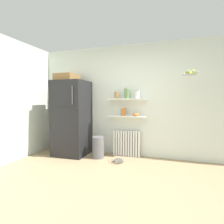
{
  "coord_description": "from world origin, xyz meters",
  "views": [
    {
      "loc": [
        0.96,
        -2.11,
        1.31
      ],
      "look_at": [
        -0.26,
        1.6,
        1.05
      ],
      "focal_mm": 28.57,
      "sensor_mm": 36.0,
      "label": 1
    }
  ],
  "objects": [
    {
      "name": "wall_shelf_upper",
      "position": [
        -0.0,
        1.89,
        1.34
      ],
      "size": [
        0.88,
        0.22,
        0.02
      ],
      "primitive_type": "cube",
      "color": "white"
    },
    {
      "name": "back_wall",
      "position": [
        0.0,
        2.05,
        1.3
      ],
      "size": [
        7.04,
        0.1,
        2.6
      ],
      "primitive_type": "cube",
      "color": "silver",
      "rests_on": "ground_plane"
    },
    {
      "name": "hanging_fruit_basket",
      "position": [
        1.29,
        1.54,
        1.82
      ],
      "size": [
        0.32,
        0.32,
        0.1
      ],
      "color": "#B2B2B7"
    },
    {
      "name": "refrigerator",
      "position": [
        -1.29,
        1.64,
        0.92
      ],
      "size": [
        0.76,
        0.75,
        1.93
      ],
      "color": "black",
      "rests_on": "ground_plane"
    },
    {
      "name": "pet_food_bowl",
      "position": [
        -0.07,
        1.46,
        0.03
      ],
      "size": [
        0.17,
        0.17,
        0.05
      ],
      "primitive_type": "cylinder",
      "color": "#B7B7BC",
      "rests_on": "ground_plane"
    },
    {
      "name": "radiator",
      "position": [
        -0.0,
        1.92,
        0.3
      ],
      "size": [
        0.63,
        0.12,
        0.59
      ],
      "color": "white",
      "rests_on": "ground_plane"
    },
    {
      "name": "trash_bin",
      "position": [
        -0.58,
        1.57,
        0.24
      ],
      "size": [
        0.26,
        0.26,
        0.48
      ],
      "primitive_type": "cylinder",
      "color": "slate",
      "rests_on": "ground_plane"
    },
    {
      "name": "ground_plane",
      "position": [
        0.0,
        0.5,
        0.0
      ],
      "size": [
        7.04,
        7.04,
        0.0
      ],
      "primitive_type": "plane",
      "color": "#9E8460"
    },
    {
      "name": "storage_jar_2",
      "position": [
        0.25,
        1.89,
        1.44
      ],
      "size": [
        0.1,
        0.1,
        0.19
      ],
      "color": "silver",
      "rests_on": "wall_shelf_upper"
    },
    {
      "name": "vase",
      "position": [
        -0.08,
        1.89,
        1.04
      ],
      "size": [
        0.1,
        0.1,
        0.18
      ],
      "primitive_type": "cylinder",
      "color": "#CC7033",
      "rests_on": "wall_shelf_lower"
    },
    {
      "name": "storage_jar_1",
      "position": [
        -0.0,
        1.89,
        1.47
      ],
      "size": [
        0.12,
        0.12,
        0.24
      ],
      "color": "#5B7F4C",
      "rests_on": "wall_shelf_upper"
    },
    {
      "name": "storage_jar_0",
      "position": [
        -0.25,
        1.89,
        1.43
      ],
      "size": [
        0.09,
        0.09,
        0.18
      ],
      "color": "olive",
      "rests_on": "wall_shelf_upper"
    },
    {
      "name": "side_wall_left",
      "position": [
        -2.25,
        0.6,
        1.3
      ],
      "size": [
        0.1,
        4.8,
        2.6
      ],
      "primitive_type": "cube",
      "color": "silver",
      "rests_on": "ground_plane"
    },
    {
      "name": "wall_shelf_lower",
      "position": [
        -0.0,
        1.89,
        0.94
      ],
      "size": [
        0.88,
        0.22,
        0.02
      ],
      "primitive_type": "cube",
      "color": "white"
    },
    {
      "name": "shelf_bowl",
      "position": [
        0.22,
        1.89,
        0.98
      ],
      "size": [
        0.15,
        0.15,
        0.07
      ],
      "primitive_type": "ellipsoid",
      "color": "orange",
      "rests_on": "wall_shelf_lower"
    }
  ]
}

